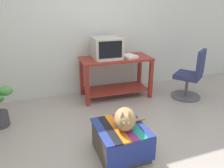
{
  "coord_description": "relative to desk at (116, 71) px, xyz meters",
  "views": [
    {
      "loc": [
        -1.02,
        -2.01,
        1.71
      ],
      "look_at": [
        0.03,
        0.85,
        0.55
      ],
      "focal_mm": 36.52,
      "sensor_mm": 36.0,
      "label": 1
    }
  ],
  "objects": [
    {
      "name": "cat",
      "position": [
        -0.51,
        -1.62,
        -0.02
      ],
      "size": [
        0.47,
        0.44,
        0.27
      ],
      "rotation": [
        0.0,
        0.0,
        -0.37
      ],
      "color": "#9E7A4C",
      "rests_on": "ottoman_with_blanket"
    },
    {
      "name": "desk",
      "position": [
        0.0,
        0.0,
        0.0
      ],
      "size": [
        1.25,
        0.63,
        0.73
      ],
      "rotation": [
        0.0,
        0.0,
        -0.04
      ],
      "color": "maroon",
      "rests_on": "ground_plane"
    },
    {
      "name": "tv_monitor",
      "position": [
        -0.15,
        0.04,
        0.41
      ],
      "size": [
        0.49,
        0.47,
        0.36
      ],
      "rotation": [
        0.0,
        0.0,
        -0.04
      ],
      "color": "#BCB7A8",
      "rests_on": "desk"
    },
    {
      "name": "office_chair",
      "position": [
        1.22,
        -0.53,
        -0.11
      ],
      "size": [
        0.59,
        0.59,
        0.89
      ],
      "rotation": [
        0.0,
        0.0,
        3.78
      ],
      "color": "#4C4C51",
      "rests_on": "ground_plane"
    },
    {
      "name": "ottoman_with_blanket",
      "position": [
        -0.55,
        -1.58,
        -0.31
      ],
      "size": [
        0.55,
        0.62,
        0.36
      ],
      "color": "#4C4238",
      "rests_on": "ground_plane"
    },
    {
      "name": "back_wall",
      "position": [
        -0.38,
        0.45,
        0.81
      ],
      "size": [
        8.0,
        0.1,
        2.6
      ],
      "primitive_type": "cube",
      "color": "silver",
      "rests_on": "ground_plane"
    },
    {
      "name": "ground_plane",
      "position": [
        -0.38,
        -1.6,
        -0.49
      ],
      "size": [
        14.0,
        14.0,
        0.0
      ],
      "primitive_type": "plane",
      "color": "#9E9389"
    },
    {
      "name": "keyboard",
      "position": [
        -0.16,
        -0.12,
        0.25
      ],
      "size": [
        0.41,
        0.17,
        0.02
      ],
      "primitive_type": "cube",
      "rotation": [
        0.0,
        0.0,
        -0.04
      ],
      "color": "beige",
      "rests_on": "desk"
    },
    {
      "name": "book",
      "position": [
        0.23,
        -0.05,
        0.26
      ],
      "size": [
        0.25,
        0.31,
        0.04
      ],
      "primitive_type": "cube",
      "rotation": [
        0.0,
        0.0,
        0.18
      ],
      "color": "white",
      "rests_on": "desk"
    }
  ]
}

